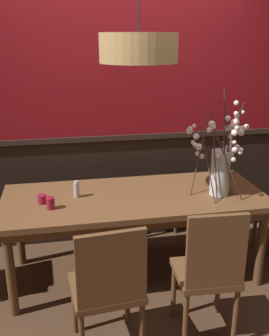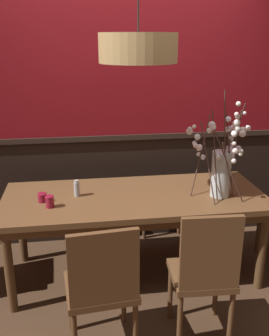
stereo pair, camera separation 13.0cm
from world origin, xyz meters
name	(u,v)px [view 1 (the left image)]	position (x,y,z in m)	size (l,w,h in m)	color
ground_plane	(134,273)	(0.00, 0.00, 0.00)	(24.00, 24.00, 0.00)	#4C3321
back_wall	(120,106)	(0.00, 0.75, 1.36)	(5.68, 0.14, 2.73)	black
dining_table	(134,204)	(0.00, 0.00, 0.67)	(2.16, 0.89, 0.75)	brown
chair_near_side_left	(108,285)	(-0.33, -0.87, 0.53)	(0.48, 0.45, 0.95)	brown
chair_far_side_right	(151,182)	(0.35, 0.89, 0.51)	(0.48, 0.47, 0.90)	brown
chair_near_side_right	(209,269)	(0.33, -0.86, 0.55)	(0.42, 0.41, 0.99)	brown
chair_far_side_left	(88,186)	(-0.32, 0.86, 0.52)	(0.42, 0.43, 0.93)	brown
vase_with_blossoms	(221,164)	(0.69, -0.11, 1.01)	(0.53, 0.53, 0.87)	silver
candle_holder_nearer_center	(50,203)	(-0.68, -0.14, 0.79)	(0.07, 0.07, 0.09)	maroon
candle_holder_nearer_edge	(42,199)	(-0.74, -0.03, 0.78)	(0.08, 0.08, 0.07)	maroon
condiment_bottle	(77,190)	(-0.47, 0.05, 0.81)	(0.05, 0.05, 0.14)	#ADADB2
pendant_lamp	(139,48)	(0.01, -0.08, 1.91)	(0.57, 0.57, 0.92)	tan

